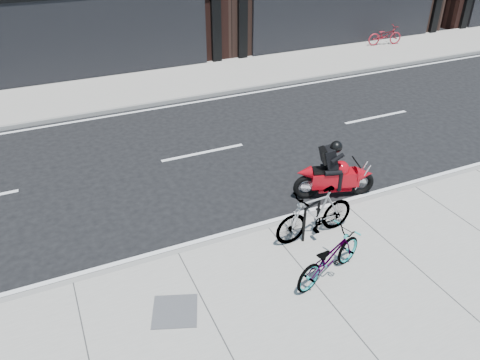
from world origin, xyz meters
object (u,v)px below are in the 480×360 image
bicycle_front (329,257)px  bicycle_far (385,35)px  motorcycle (338,174)px  bike_rack (311,217)px  bicycle_rear (315,214)px  utility_grate (175,311)px

bicycle_front → bicycle_far: size_ratio=1.01×
bicycle_front → motorcycle: size_ratio=0.88×
bike_rack → bicycle_rear: (0.08, 0.00, 0.07)m
motorcycle → utility_grate: (-4.66, -2.06, -0.46)m
bicycle_far → bike_rack: bearing=145.4°
motorcycle → bicycle_rear: bearing=-122.1°
bike_rack → bicycle_far: size_ratio=0.49×
bicycle_front → bicycle_far: bicycle_front is taller
bicycle_rear → bicycle_far: (10.85, 11.13, -0.11)m
bicycle_rear → bicycle_far: bearing=133.1°
bicycle_front → bicycle_rear: (0.40, 1.13, 0.10)m
utility_grate → motorcycle: bearing=23.9°
bicycle_rear → motorcycle: (1.42, 1.24, -0.08)m
bicycle_rear → bicycle_far: bicycle_rear is taller
bicycle_front → bicycle_far: bearing=-60.6°
motorcycle → bicycle_far: (9.43, 9.90, -0.03)m
bike_rack → utility_grate: size_ratio=1.08×
bicycle_far → utility_grate: 18.48m
bicycle_rear → bicycle_front: bearing=-22.1°
motorcycle → utility_grate: bearing=-139.3°
bike_rack → bicycle_far: bearing=45.5°
motorcycle → bicycle_far: bearing=63.3°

